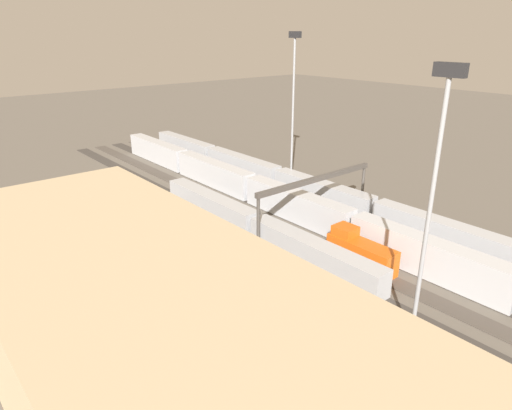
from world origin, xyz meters
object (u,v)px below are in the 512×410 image
Objects in this scene: signal_gantry at (316,185)px; train_on_track_3 at (360,252)px; train_on_track_4 at (256,226)px; train_on_track_2 at (297,206)px; light_mast_1 at (434,180)px; light_mast_0 at (293,92)px; maintenance_shed at (151,336)px; train_on_track_0 at (322,191)px.

train_on_track_3 is at bearing 158.94° from signal_gantry.
train_on_track_3 reaches higher than train_on_track_4.
signal_gantry is at bearing 180.00° from train_on_track_2.
light_mast_1 reaches higher than train_on_track_4.
light_mast_1 is at bearing 149.51° from light_mast_0.
train_on_track_3 is 0.40× the size of signal_gantry.
train_on_track_4 is at bearing -7.52° from light_mast_1.
signal_gantry is at bearing 145.63° from light_mast_0.
train_on_track_2 is at bearing 0.00° from signal_gantry.
light_mast_0 reaches higher than train_on_track_2.
maintenance_shed is (-35.67, 50.86, -12.66)m from light_mast_0.
signal_gantry reaches higher than train_on_track_4.
light_mast_1 is 31.86m from signal_gantry.
train_on_track_3 and train_on_track_2 have the same top height.
train_on_track_4 is 1.89× the size of signal_gantry.
train_on_track_3 is 17.96m from train_on_track_2.
train_on_track_3 reaches higher than train_on_track_0.
train_on_track_4 is at bearing 124.83° from light_mast_0.
train_on_track_4 is 10.09m from train_on_track_2.
maintenance_shed is at bearing 118.83° from train_on_track_2.
train_on_track_0 is at bearing -71.17° from train_on_track_2.
signal_gantry is (-4.25, 0.00, 4.80)m from train_on_track_2.
train_on_track_0 is 3.96× the size of light_mast_0.
train_on_track_4 is at bearing 72.90° from signal_gantry.
maintenance_shed is at bearing 113.64° from signal_gantry.
train_on_track_2 is 4.79× the size of signal_gantry.
light_mast_1 is at bearing 145.18° from train_on_track_0.
light_mast_0 is at bearing -54.96° from maintenance_shed.
maintenance_shed reaches higher than train_on_track_4.
maintenance_shed is (-24.20, 47.78, 4.30)m from train_on_track_0.
train_on_track_4 is 1.70× the size of light_mast_1.
train_on_track_2 is 37.18m from light_mast_1.
train_on_track_2 is at bearing 138.68° from light_mast_0.
train_on_track_2 is 43.28m from maintenance_shed.
light_mast_0 reaches higher than train_on_track_3.
light_mast_0 is at bearing -34.37° from signal_gantry.
light_mast_1 reaches higher than maintenance_shed.
maintenance_shed is at bearing 96.18° from train_on_track_3.
light_mast_1 is (-13.77, 8.94, 15.52)m from train_on_track_3.
signal_gantry is 0.42× the size of maintenance_shed.
signal_gantry reaches higher than train_on_track_0.
train_on_track_2 is (1.18, -10.00, 0.60)m from train_on_track_4.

